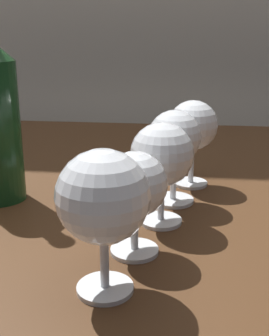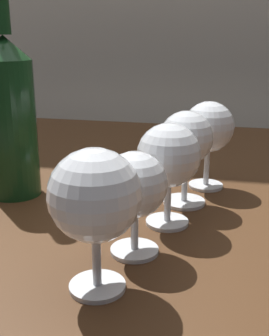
{
  "view_description": "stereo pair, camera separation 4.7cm",
  "coord_description": "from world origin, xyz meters",
  "px_view_note": "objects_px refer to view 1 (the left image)",
  "views": [
    {
      "loc": [
        0.07,
        -0.72,
        0.95
      ],
      "look_at": [
        0.02,
        -0.27,
        0.81
      ],
      "focal_mm": 45.87,
      "sensor_mm": 36.0,
      "label": 1
    },
    {
      "loc": [
        0.12,
        -0.71,
        0.95
      ],
      "look_at": [
        0.02,
        -0.27,
        0.81
      ],
      "focal_mm": 45.87,
      "sensor_mm": 36.0,
      "label": 2
    }
  ],
  "objects_px": {
    "wine_glass_merlot": "(193,126)",
    "wine_glass_rose": "(102,198)",
    "wine_glass_amber": "(162,156)",
    "wine_glass_white": "(134,187)",
    "wine_glass_chardonnay": "(175,139)"
  },
  "relations": [
    {
      "from": "wine_glass_amber",
      "to": "wine_glass_merlot",
      "type": "height_order",
      "value": "wine_glass_merlot"
    },
    {
      "from": "wine_glass_white",
      "to": "wine_glass_merlot",
      "type": "bearing_deg",
      "value": 74.69
    },
    {
      "from": "wine_glass_rose",
      "to": "wine_glass_white",
      "type": "relative_size",
      "value": 1.19
    },
    {
      "from": "wine_glass_amber",
      "to": "wine_glass_chardonnay",
      "type": "distance_m",
      "value": 0.08
    },
    {
      "from": "wine_glass_white",
      "to": "wine_glass_merlot",
      "type": "distance_m",
      "value": 0.25
    },
    {
      "from": "wine_glass_amber",
      "to": "wine_glass_merlot",
      "type": "distance_m",
      "value": 0.16
    },
    {
      "from": "wine_glass_white",
      "to": "wine_glass_merlot",
      "type": "height_order",
      "value": "wine_glass_merlot"
    },
    {
      "from": "wine_glass_white",
      "to": "wine_glass_chardonnay",
      "type": "bearing_deg",
      "value": 76.46
    },
    {
      "from": "wine_glass_merlot",
      "to": "wine_glass_rose",
      "type": "bearing_deg",
      "value": -105.09
    },
    {
      "from": "wine_glass_rose",
      "to": "wine_glass_amber",
      "type": "xyz_separation_m",
      "value": [
        0.05,
        0.17,
        -0.0
      ]
    },
    {
      "from": "wine_glass_amber",
      "to": "wine_glass_chardonnay",
      "type": "height_order",
      "value": "wine_glass_chardonnay"
    },
    {
      "from": "wine_glass_white",
      "to": "wine_glass_amber",
      "type": "bearing_deg",
      "value": 73.59
    },
    {
      "from": "wine_glass_amber",
      "to": "wine_glass_rose",
      "type": "bearing_deg",
      "value": -105.45
    },
    {
      "from": "wine_glass_white",
      "to": "wine_glass_amber",
      "type": "height_order",
      "value": "wine_glass_amber"
    },
    {
      "from": "wine_glass_amber",
      "to": "wine_glass_chardonnay",
      "type": "xyz_separation_m",
      "value": [
        0.01,
        0.08,
        0.0
      ]
    }
  ]
}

